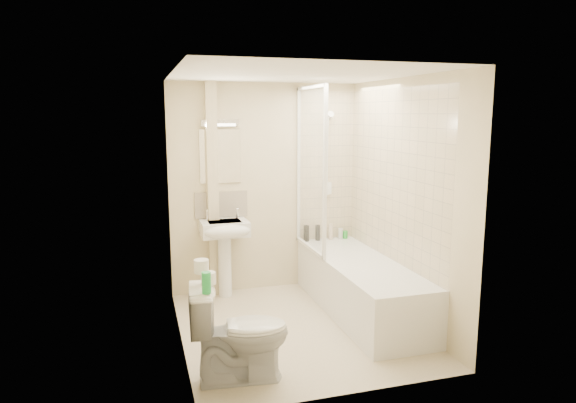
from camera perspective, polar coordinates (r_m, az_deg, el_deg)
name	(u,v)px	position (r m, az deg, el deg)	size (l,w,h in m)	color
floor	(297,328)	(5.13, 1.03, -13.84)	(2.50, 2.50, 0.00)	beige
wall_back	(265,188)	(5.97, -2.54, 1.52)	(2.20, 0.02, 2.40)	beige
wall_left	(177,213)	(4.57, -12.19, -1.21)	(0.02, 2.50, 2.40)	beige
wall_right	(403,201)	(5.21, 12.69, 0.10)	(0.02, 2.50, 2.40)	beige
ceiling	(298,74)	(4.71, 1.12, 13.98)	(2.20, 2.50, 0.02)	white
tile_back	(326,167)	(6.15, 4.28, 3.86)	(0.70, 0.01, 1.75)	beige
tile_right	(393,176)	(5.35, 11.62, 2.81)	(0.01, 2.10, 1.75)	beige
pipe_boxing	(213,191)	(5.79, -8.36, 1.18)	(0.12, 0.12, 2.40)	beige
splashback	(221,205)	(5.88, -7.43, -0.35)	(0.60, 0.01, 0.30)	beige
mirror	(220,156)	(5.81, -7.55, 5.00)	(0.46, 0.01, 0.60)	white
strip_light	(220,123)	(5.77, -7.59, 8.65)	(0.42, 0.07, 0.07)	silver
bathtub	(360,285)	(5.45, 8.03, -9.22)	(0.70, 2.10, 0.55)	white
shower_screen	(311,169)	(5.62, 2.52, 3.58)	(0.04, 0.92, 1.80)	white
shower_fixture	(328,157)	(6.10, 4.43, 4.95)	(0.10, 0.16, 0.99)	white
pedestal_sink	(225,237)	(5.73, -7.00, -3.96)	(0.52, 0.48, 1.00)	white
bottle_black_a	(306,233)	(6.12, 2.05, -3.57)	(0.07, 0.07, 0.19)	black
bottle_black_b	(318,233)	(6.16, 3.33, -3.49)	(0.06, 0.06, 0.19)	black
bottle_cream	(331,232)	(6.22, 4.77, -3.36)	(0.05, 0.05, 0.19)	beige
bottle_white_b	(341,234)	(6.27, 5.86, -3.56)	(0.06, 0.06, 0.13)	silver
bottle_green	(345,235)	(6.30, 6.38, -3.68)	(0.06, 0.06, 0.09)	green
toilet	(240,332)	(4.10, -5.40, -14.29)	(0.79, 0.51, 0.77)	white
toilet_roll_lower	(208,278)	(4.00, -8.84, -8.41)	(0.11, 0.11, 0.09)	white
toilet_roll_upper	(201,266)	(3.97, -9.60, -7.10)	(0.11, 0.11, 0.10)	white
green_bottle	(206,283)	(3.79, -9.06, -8.91)	(0.07, 0.07, 0.16)	green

